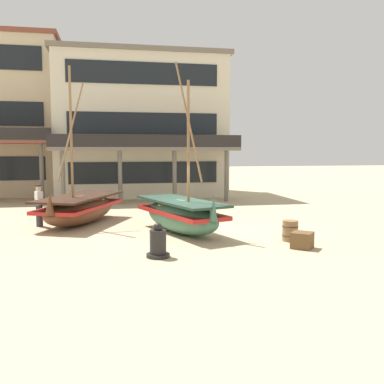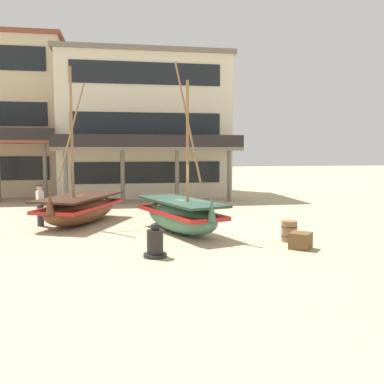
{
  "view_description": "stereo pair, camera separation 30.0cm",
  "coord_description": "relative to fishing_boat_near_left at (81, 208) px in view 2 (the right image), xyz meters",
  "views": [
    {
      "loc": [
        -3.2,
        -15.43,
        3.06
      ],
      "look_at": [
        0.0,
        1.0,
        1.4
      ],
      "focal_mm": 39.84,
      "sensor_mm": 36.0,
      "label": 1
    },
    {
      "loc": [
        -2.9,
        -15.49,
        3.06
      ],
      "look_at": [
        0.0,
        1.0,
        1.4
      ],
      "focal_mm": 39.84,
      "sensor_mm": 36.0,
      "label": 2
    }
  ],
  "objects": [
    {
      "name": "ground_plane",
      "position": [
        4.42,
        -2.62,
        -0.65
      ],
      "size": [
        120.0,
        120.0,
        0.0
      ],
      "primitive_type": "plane",
      "color": "tan"
    },
    {
      "name": "fishing_boat_near_left",
      "position": [
        0.0,
        0.0,
        0.0
      ],
      "size": [
        3.65,
        5.21,
        6.32
      ],
      "color": "brown",
      "rests_on": "ground"
    },
    {
      "name": "fishing_boat_centre_large",
      "position": [
        3.8,
        -2.65,
        0.03
      ],
      "size": [
        2.99,
        4.85,
        6.26
      ],
      "color": "#427056",
      "rests_on": "ground"
    },
    {
      "name": "fisherman_by_hull",
      "position": [
        -1.56,
        -0.34,
        0.18
      ],
      "size": [
        0.36,
        0.42,
        1.68
      ],
      "color": "#33333D",
      "rests_on": "ground"
    },
    {
      "name": "capstan_winch",
      "position": [
        2.55,
        -6.14,
        -0.26
      ],
      "size": [
        0.68,
        0.68,
        1.0
      ],
      "color": "black",
      "rests_on": "ground"
    },
    {
      "name": "wooden_barrel",
      "position": [
        7.17,
        -4.83,
        -0.3
      ],
      "size": [
        0.56,
        0.56,
        0.7
      ],
      "color": "olive",
      "rests_on": "ground"
    },
    {
      "name": "cargo_crate",
      "position": [
        7.1,
        -5.89,
        -0.4
      ],
      "size": [
        0.86,
        0.86,
        0.51
      ],
      "primitive_type": "cube",
      "rotation": [
        0.0,
        0.0,
        0.87
      ],
      "color": "brown",
      "rests_on": "ground"
    },
    {
      "name": "harbor_building_main",
      "position": [
        3.38,
        11.58,
        4.01
      ],
      "size": [
        11.33,
        9.07,
        9.34
      ],
      "color": "beige",
      "rests_on": "ground"
    }
  ]
}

